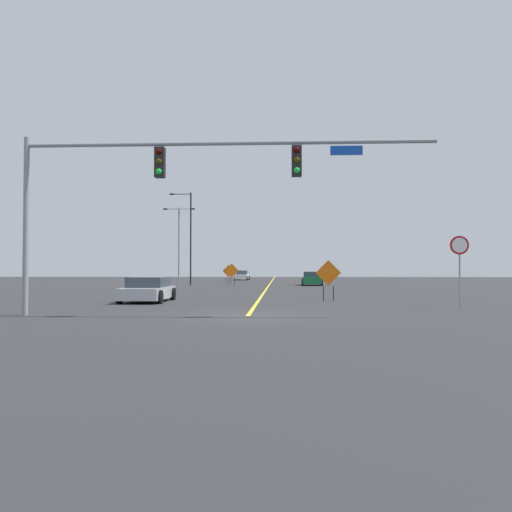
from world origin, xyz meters
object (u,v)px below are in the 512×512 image
at_px(street_lamp_far_left, 179,239).
at_px(car_green_far, 312,279).
at_px(construction_sign_right_lane, 328,275).
at_px(construction_sign_left_shoulder, 229,272).
at_px(stop_sign, 460,258).
at_px(traffic_signal_assembly, 168,175).
at_px(car_silver_approaching, 148,290).
at_px(construction_sign_right_shoulder, 232,272).
at_px(car_white_near, 242,276).
at_px(street_lamp_mid_right, 189,234).

height_order(street_lamp_far_left, car_green_far, street_lamp_far_left).
relative_size(construction_sign_right_lane, car_green_far, 0.45).
bearing_deg(construction_sign_left_shoulder, car_green_far, -13.81).
xyz_separation_m(street_lamp_far_left, car_green_far, (13.93, -1.94, -4.17)).
bearing_deg(stop_sign, traffic_signal_assembly, -162.49).
bearing_deg(stop_sign, car_silver_approaching, 163.74).
relative_size(stop_sign, construction_sign_right_shoulder, 1.36).
bearing_deg(construction_sign_right_shoulder, car_white_near, 92.10).
bearing_deg(car_silver_approaching, car_white_near, 89.03).
bearing_deg(stop_sign, construction_sign_left_shoulder, 111.34).
bearing_deg(construction_sign_left_shoulder, construction_sign_right_lane, -74.01).
distance_m(street_lamp_mid_right, car_green_far, 13.49).
relative_size(car_white_near, car_green_far, 0.99).
distance_m(stop_sign, car_green_far, 30.66).
bearing_deg(street_lamp_mid_right, construction_sign_right_lane, -65.70).
height_order(stop_sign, car_white_near, stop_sign).
bearing_deg(street_lamp_far_left, car_white_near, 77.73).
bearing_deg(stop_sign, street_lamp_mid_right, 118.07).
xyz_separation_m(stop_sign, construction_sign_right_shoulder, (-11.95, 28.14, -0.69)).
xyz_separation_m(construction_sign_right_lane, car_white_near, (-8.13, 50.40, -0.64)).
xyz_separation_m(traffic_signal_assembly, construction_sign_right_shoulder, (-0.79, 31.66, -3.49)).
bearing_deg(car_green_far, construction_sign_left_shoulder, 166.19).
xyz_separation_m(traffic_signal_assembly, construction_sign_right_lane, (6.34, 8.51, -3.56)).
xyz_separation_m(street_lamp_far_left, construction_sign_right_lane, (13.16, -27.31, -3.51)).
bearing_deg(traffic_signal_assembly, car_green_far, 78.14).
bearing_deg(construction_sign_left_shoulder, car_white_near, 90.63).
height_order(street_lamp_mid_right, car_white_near, street_lamp_mid_right).
bearing_deg(construction_sign_right_shoulder, traffic_signal_assembly, -88.56).
bearing_deg(street_lamp_mid_right, construction_sign_left_shoulder, 16.98).
bearing_deg(traffic_signal_assembly, car_silver_approaching, 109.42).
bearing_deg(construction_sign_right_shoulder, car_green_far, 15.67).
bearing_deg(stop_sign, construction_sign_right_lane, 133.95).
bearing_deg(construction_sign_left_shoulder, street_lamp_mid_right, -163.02).
relative_size(construction_sign_right_lane, car_silver_approaching, 0.47).
relative_size(stop_sign, car_green_far, 0.64).
relative_size(traffic_signal_assembly, car_green_far, 3.10).
bearing_deg(construction_sign_left_shoulder, traffic_signal_assembly, -87.55).
relative_size(stop_sign, construction_sign_right_lane, 1.43).
bearing_deg(construction_sign_right_lane, street_lamp_far_left, 115.73).
height_order(street_lamp_far_left, construction_sign_left_shoulder, street_lamp_far_left).
bearing_deg(traffic_signal_assembly, construction_sign_left_shoulder, 92.45).
distance_m(street_lamp_mid_right, construction_sign_right_lane, 29.11).
bearing_deg(street_lamp_far_left, construction_sign_right_shoulder, -34.61).
height_order(construction_sign_right_shoulder, construction_sign_left_shoulder, construction_sign_right_shoulder).
xyz_separation_m(street_lamp_mid_right, car_white_near, (3.73, 24.12, -4.59)).
xyz_separation_m(car_silver_approaching, car_white_near, (0.87, 51.36, 0.09)).
height_order(street_lamp_mid_right, construction_sign_right_shoulder, street_lamp_mid_right).
bearing_deg(construction_sign_right_lane, traffic_signal_assembly, -126.70).
bearing_deg(construction_sign_left_shoulder, stop_sign, -68.66).
height_order(street_lamp_mid_right, street_lamp_far_left, street_lamp_mid_right).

